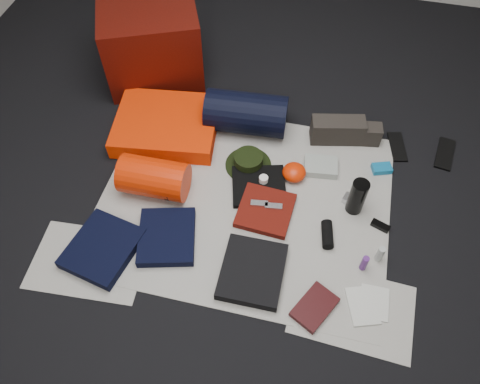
% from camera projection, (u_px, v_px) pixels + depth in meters
% --- Properties ---
extents(floor, '(4.50, 4.50, 0.02)m').
position_uv_depth(floor, '(245.00, 202.00, 2.64)').
color(floor, black).
rests_on(floor, ground).
extents(newspaper_mat, '(1.60, 1.30, 0.01)m').
position_uv_depth(newspaper_mat, '(245.00, 201.00, 2.63)').
color(newspaper_mat, beige).
rests_on(newspaper_mat, floor).
extents(newspaper_sheet_front_left, '(0.61, 0.44, 0.00)m').
position_uv_depth(newspaper_sheet_front_left, '(89.00, 261.00, 2.41)').
color(newspaper_sheet_front_left, beige).
rests_on(newspaper_sheet_front_left, floor).
extents(newspaper_sheet_front_right, '(0.60, 0.43, 0.00)m').
position_uv_depth(newspaper_sheet_front_right, '(353.00, 309.00, 2.26)').
color(newspaper_sheet_front_right, beige).
rests_on(newspaper_sheet_front_right, floor).
extents(red_cabinet, '(0.76, 0.70, 0.51)m').
position_uv_depth(red_cabinet, '(152.00, 44.00, 3.05)').
color(red_cabinet, '#470B05').
rests_on(red_cabinet, floor).
extents(sleeping_pad, '(0.68, 0.58, 0.11)m').
position_uv_depth(sleeping_pad, '(166.00, 125.00, 2.89)').
color(sleeping_pad, '#F52F02').
rests_on(sleeping_pad, newspaper_mat).
extents(stuff_sack, '(0.38, 0.23, 0.22)m').
position_uv_depth(stuff_sack, '(154.00, 178.00, 2.58)').
color(stuff_sack, red).
rests_on(stuff_sack, newspaper_mat).
extents(sack_strap_left, '(0.02, 0.22, 0.22)m').
position_uv_depth(sack_strap_left, '(137.00, 175.00, 2.60)').
color(sack_strap_left, black).
rests_on(sack_strap_left, newspaper_mat).
extents(sack_strap_right, '(0.03, 0.22, 0.22)m').
position_uv_depth(sack_strap_right, '(171.00, 181.00, 2.57)').
color(sack_strap_right, black).
rests_on(sack_strap_right, newspaper_mat).
extents(navy_duffel, '(0.51, 0.29, 0.26)m').
position_uv_depth(navy_duffel, '(246.00, 113.00, 2.85)').
color(navy_duffel, black).
rests_on(navy_duffel, newspaper_mat).
extents(boonie_brim, '(0.30, 0.30, 0.01)m').
position_uv_depth(boonie_brim, '(248.00, 165.00, 2.77)').
color(boonie_brim, black).
rests_on(boonie_brim, newspaper_mat).
extents(boonie_crown, '(0.17, 0.17, 0.08)m').
position_uv_depth(boonie_crown, '(248.00, 160.00, 2.74)').
color(boonie_crown, black).
rests_on(boonie_crown, boonie_brim).
extents(hiking_boot_left, '(0.34, 0.18, 0.16)m').
position_uv_depth(hiking_boot_left, '(337.00, 130.00, 2.83)').
color(hiking_boot_left, '#2D2823').
rests_on(hiking_boot_left, newspaper_mat).
extents(hiking_boot_right, '(0.27, 0.13, 0.13)m').
position_uv_depth(hiking_boot_right, '(359.00, 134.00, 2.84)').
color(hiking_boot_right, '#2D2823').
rests_on(hiking_boot_right, newspaper_mat).
extents(flip_flop_left, '(0.13, 0.24, 0.01)m').
position_uv_depth(flip_flop_left, '(397.00, 147.00, 2.86)').
color(flip_flop_left, black).
rests_on(flip_flop_left, floor).
extents(flip_flop_right, '(0.13, 0.26, 0.01)m').
position_uv_depth(flip_flop_right, '(445.00, 154.00, 2.83)').
color(flip_flop_right, black).
rests_on(flip_flop_right, floor).
extents(trousers_navy_a, '(0.38, 0.42, 0.06)m').
position_uv_depth(trousers_navy_a, '(103.00, 248.00, 2.42)').
color(trousers_navy_a, black).
rests_on(trousers_navy_a, newspaper_mat).
extents(trousers_navy_b, '(0.37, 0.40, 0.05)m').
position_uv_depth(trousers_navy_b, '(167.00, 237.00, 2.46)').
color(trousers_navy_b, black).
rests_on(trousers_navy_b, newspaper_mat).
extents(trousers_charcoal, '(0.31, 0.36, 0.06)m').
position_uv_depth(trousers_charcoal, '(252.00, 271.00, 2.34)').
color(trousers_charcoal, black).
rests_on(trousers_charcoal, newspaper_mat).
extents(black_tshirt, '(0.36, 0.35, 0.03)m').
position_uv_depth(black_tshirt, '(259.00, 186.00, 2.67)').
color(black_tshirt, black).
rests_on(black_tshirt, newspaper_mat).
extents(red_shirt, '(0.31, 0.31, 0.04)m').
position_uv_depth(red_shirt, '(265.00, 210.00, 2.57)').
color(red_shirt, '#591009').
rests_on(red_shirt, newspaper_mat).
extents(orange_stuff_sack, '(0.16, 0.16, 0.09)m').
position_uv_depth(orange_stuff_sack, '(294.00, 172.00, 2.69)').
color(orange_stuff_sack, red).
rests_on(orange_stuff_sack, newspaper_mat).
extents(first_aid_pouch, '(0.21, 0.17, 0.05)m').
position_uv_depth(first_aid_pouch, '(321.00, 166.00, 2.74)').
color(first_aid_pouch, '#929991').
rests_on(first_aid_pouch, newspaper_mat).
extents(water_bottle, '(0.12, 0.12, 0.23)m').
position_uv_depth(water_bottle, '(357.00, 197.00, 2.50)').
color(water_bottle, black).
rests_on(water_bottle, newspaper_mat).
extents(speaker, '(0.09, 0.16, 0.06)m').
position_uv_depth(speaker, '(327.00, 234.00, 2.47)').
color(speaker, black).
rests_on(speaker, newspaper_mat).
extents(compact_camera, '(0.11, 0.09, 0.04)m').
position_uv_depth(compact_camera, '(352.00, 201.00, 2.61)').
color(compact_camera, silver).
rests_on(compact_camera, newspaper_mat).
extents(cyan_case, '(0.13, 0.10, 0.04)m').
position_uv_depth(cyan_case, '(382.00, 168.00, 2.74)').
color(cyan_case, '#0F6697').
rests_on(cyan_case, newspaper_mat).
extents(toiletry_purple, '(0.04, 0.04, 0.10)m').
position_uv_depth(toiletry_purple, '(364.00, 263.00, 2.35)').
color(toiletry_purple, '#522270').
rests_on(toiletry_purple, newspaper_mat).
extents(toiletry_clear, '(0.05, 0.05, 0.11)m').
position_uv_depth(toiletry_clear, '(380.00, 254.00, 2.37)').
color(toiletry_clear, '#A3A7A3').
rests_on(toiletry_clear, newspaper_mat).
extents(paperback_book, '(0.23, 0.26, 0.03)m').
position_uv_depth(paperback_book, '(315.00, 307.00, 2.25)').
color(paperback_book, black).
rests_on(paperback_book, newspaper_mat).
extents(map_booklet, '(0.19, 0.23, 0.01)m').
position_uv_depth(map_booklet, '(363.00, 306.00, 2.26)').
color(map_booklet, beige).
rests_on(map_booklet, newspaper_mat).
extents(map_printout, '(0.14, 0.18, 0.01)m').
position_uv_depth(map_printout, '(374.00, 303.00, 2.28)').
color(map_printout, beige).
rests_on(map_printout, newspaper_mat).
extents(sunglasses, '(0.11, 0.07, 0.03)m').
position_uv_depth(sunglasses, '(380.00, 226.00, 2.52)').
color(sunglasses, black).
rests_on(sunglasses, newspaper_mat).
extents(key_cluster, '(0.09, 0.09, 0.01)m').
position_uv_depth(key_cluster, '(105.00, 257.00, 2.41)').
color(key_cluster, silver).
rests_on(key_cluster, newspaper_mat).
extents(tape_roll, '(0.05, 0.05, 0.04)m').
position_uv_depth(tape_roll, '(264.00, 179.00, 2.66)').
color(tape_roll, white).
rests_on(tape_roll, black_tshirt).
extents(energy_bar_a, '(0.10, 0.05, 0.01)m').
position_uv_depth(energy_bar_a, '(259.00, 203.00, 2.56)').
color(energy_bar_a, silver).
rests_on(energy_bar_a, red_shirt).
extents(energy_bar_b, '(0.10, 0.05, 0.01)m').
position_uv_depth(energy_bar_b, '(274.00, 206.00, 2.55)').
color(energy_bar_b, silver).
rests_on(energy_bar_b, red_shirt).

